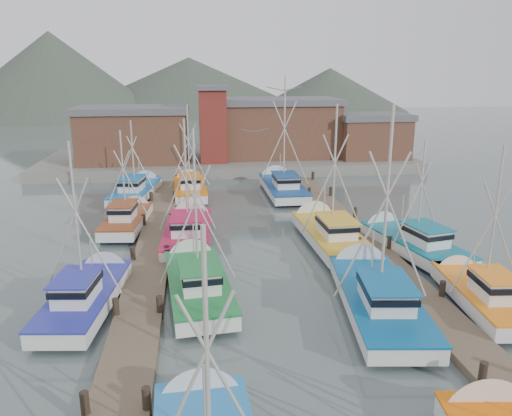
{
  "coord_description": "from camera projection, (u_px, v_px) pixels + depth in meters",
  "views": [
    {
      "loc": [
        -4.13,
        -23.7,
        11.38
      ],
      "look_at": [
        -0.23,
        7.75,
        2.6
      ],
      "focal_mm": 35.0,
      "sensor_mm": 36.0,
      "label": 1
    }
  ],
  "objects": [
    {
      "name": "shed_left",
      "position": [
        134.0,
        134.0,
        57.2
      ],
      "size": [
        12.72,
        8.48,
        6.2
      ],
      "color": "brown",
      "rests_on": "quay"
    },
    {
      "name": "shed_center",
      "position": [
        277.0,
        127.0,
        61.04
      ],
      "size": [
        14.84,
        9.54,
        6.9
      ],
      "color": "brown",
      "rests_on": "quay"
    },
    {
      "name": "boat_5",
      "position": [
        375.0,
        295.0,
        24.51
      ],
      "size": [
        4.44,
        10.68,
        10.94
      ],
      "rotation": [
        0.0,
        0.0,
        -0.12
      ],
      "color": "black",
      "rests_on": "ground"
    },
    {
      "name": "gull_far",
      "position": [
        254.0,
        131.0,
        27.76
      ],
      "size": [
        1.55,
        0.62,
        0.24
      ],
      "rotation": [
        0.0,
        0.0,
        0.06
      ],
      "color": "gray",
      "rests_on": "ground"
    },
    {
      "name": "boat_4",
      "position": [
        197.0,
        281.0,
        26.16
      ],
      "size": [
        3.84,
        9.63,
        9.55
      ],
      "rotation": [
        0.0,
        0.0,
        0.1
      ],
      "color": "black",
      "rests_on": "ground"
    },
    {
      "name": "boat_9",
      "position": [
        328.0,
        233.0,
        33.93
      ],
      "size": [
        4.15,
        10.15,
        10.28
      ],
      "rotation": [
        0.0,
        0.0,
        0.04
      ],
      "color": "black",
      "rests_on": "ground"
    },
    {
      "name": "dock_right",
      "position": [
        379.0,
        257.0,
        30.83
      ],
      "size": [
        2.3,
        46.0,
        1.5
      ],
      "color": "#4C3F2F",
      "rests_on": "ground"
    },
    {
      "name": "ground",
      "position": [
        278.0,
        294.0,
        26.19
      ],
      "size": [
        260.0,
        260.0,
        0.0
      ],
      "primitive_type": "plane",
      "color": "#465453",
      "rests_on": "ground"
    },
    {
      "name": "boat_13",
      "position": [
        282.0,
        187.0,
        47.39
      ],
      "size": [
        4.76,
        10.42,
        11.94
      ],
      "rotation": [
        0.0,
        0.0,
        0.01
      ],
      "color": "black",
      "rests_on": "ground"
    },
    {
      "name": "dock_left",
      "position": [
        149.0,
        268.0,
        29.17
      ],
      "size": [
        2.3,
        46.0,
        1.5
      ],
      "color": "#4C3F2F",
      "rests_on": "ground"
    },
    {
      "name": "gull_near",
      "position": [
        284.0,
        89.0,
        21.11
      ],
      "size": [
        1.55,
        0.64,
        0.24
      ],
      "rotation": [
        0.0,
        0.0,
        0.18
      ],
      "color": "gray",
      "rests_on": "ground"
    },
    {
      "name": "boat_11",
      "position": [
        409.0,
        242.0,
        32.11
      ],
      "size": [
        4.58,
        9.49,
        8.24
      ],
      "rotation": [
        0.0,
        0.0,
        0.2
      ],
      "color": "black",
      "rests_on": "ground"
    },
    {
      "name": "shed_right",
      "position": [
        372.0,
        135.0,
        59.7
      ],
      "size": [
        8.48,
        6.36,
        5.2
      ],
      "color": "brown",
      "rests_on": "quay"
    },
    {
      "name": "lookout_tower",
      "position": [
        213.0,
        124.0,
        56.03
      ],
      "size": [
        3.6,
        3.6,
        8.5
      ],
      "color": "maroon",
      "rests_on": "quay"
    },
    {
      "name": "quay",
      "position": [
        229.0,
        161.0,
        61.42
      ],
      "size": [
        44.0,
        16.0,
        1.2
      ],
      "primitive_type": "cube",
      "color": "slate",
      "rests_on": "ground"
    },
    {
      "name": "boat_10",
      "position": [
        128.0,
        219.0,
        37.2
      ],
      "size": [
        3.3,
        8.47,
        7.97
      ],
      "rotation": [
        0.0,
        0.0,
        -0.09
      ],
      "color": "black",
      "rests_on": "ground"
    },
    {
      "name": "boat_6",
      "position": [
        89.0,
        294.0,
        24.66
      ],
      "size": [
        3.68,
        8.9,
        9.06
      ],
      "rotation": [
        0.0,
        0.0,
        -0.12
      ],
      "color": "black",
      "rests_on": "ground"
    },
    {
      "name": "distant_hills",
      "position": [
        163.0,
        112.0,
        141.92
      ],
      "size": [
        175.0,
        140.0,
        42.0
      ],
      "color": "#455042",
      "rests_on": "ground"
    },
    {
      "name": "boat_8",
      "position": [
        189.0,
        231.0,
        34.39
      ],
      "size": [
        3.78,
        9.8,
        9.29
      ],
      "rotation": [
        0.0,
        0.0,
        -0.05
      ],
      "color": "black",
      "rests_on": "ground"
    },
    {
      "name": "boat_14",
      "position": [
        137.0,
        190.0,
        45.91
      ],
      "size": [
        4.31,
        9.77,
        7.99
      ],
      "rotation": [
        0.0,
        0.0,
        -0.16
      ],
      "color": "black",
      "rests_on": "ground"
    },
    {
      "name": "boat_7",
      "position": [
        478.0,
        293.0,
        24.79
      ],
      "size": [
        3.49,
        8.04,
        8.77
      ],
      "rotation": [
        0.0,
        0.0,
        -0.09
      ],
      "color": "black",
      "rests_on": "ground"
    },
    {
      "name": "boat_12",
      "position": [
        190.0,
        188.0,
        46.9
      ],
      "size": [
        3.7,
        9.16,
        9.21
      ],
      "rotation": [
        0.0,
        0.0,
        0.04
      ],
      "color": "black",
      "rests_on": "ground"
    }
  ]
}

